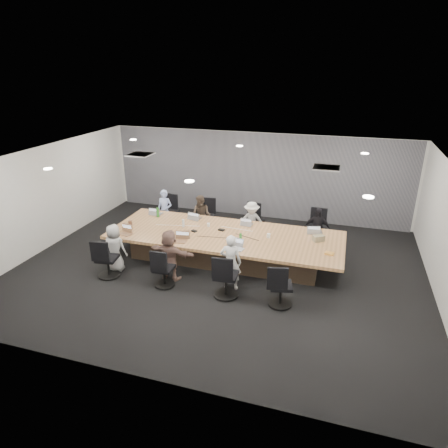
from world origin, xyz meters
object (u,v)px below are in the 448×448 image
(chair_3, at_px, (317,230))
(mug_brown, at_px, (130,223))
(chair_1, at_px, (206,218))
(snack_packet, at_px, (329,253))
(chair_2, at_px, (254,224))
(person_4, at_px, (115,248))
(bottle_green_right, at_px, (241,238))
(chair_4, at_px, (108,261))
(laptop_0, at_px, (157,214))
(canvas_bag, at_px, (318,238))
(laptop_2, at_px, (247,224))
(laptop_6, at_px, (237,249))
(laptop_5, at_px, (179,241))
(person_1, at_px, (201,216))
(person_5, at_px, (170,255))
(chair_6, at_px, (226,279))
(stapler, at_px, (230,243))
(laptop_4, at_px, (126,234))
(chair_5, at_px, (164,271))
(person_2, at_px, (251,222))
(chair_7, at_px, (281,289))
(person_0, at_px, (165,211))
(bottle_green_left, at_px, (158,212))
(conference_table, at_px, (225,246))
(person_6, at_px, (231,262))
(laptop_3, at_px, (315,232))
(person_3, at_px, (317,229))
(chair_0, at_px, (170,214))
(laptop_1, at_px, (195,218))
(bottle_clear, at_px, (183,223))

(chair_3, height_order, mug_brown, mug_brown)
(chair_1, xyz_separation_m, snack_packet, (3.81, -2.13, 0.36))
(chair_2, relative_size, person_4, 0.67)
(bottle_green_right, bearing_deg, chair_2, 93.86)
(chair_4, relative_size, laptop_0, 2.49)
(canvas_bag, bearing_deg, laptop_2, 164.54)
(chair_1, bearing_deg, laptop_6, 115.26)
(chair_4, bearing_deg, laptop_5, 22.61)
(person_1, bearing_deg, person_5, -81.96)
(chair_6, relative_size, laptop_5, 2.41)
(stapler, bearing_deg, laptop_4, 177.14)
(chair_3, distance_m, chair_5, 4.65)
(person_2, bearing_deg, chair_5, -125.43)
(chair_2, xyz_separation_m, person_1, (-1.53, -0.35, 0.21))
(chair_7, relative_size, person_4, 0.66)
(person_0, bearing_deg, person_5, -63.17)
(person_1, bearing_deg, bottle_green_left, -140.48)
(chair_4, height_order, bottle_green_right, bottle_green_right)
(conference_table, distance_m, laptop_0, 2.51)
(chair_7, xyz_separation_m, person_6, (-1.21, 0.35, 0.27))
(conference_table, height_order, laptop_3, laptop_3)
(person_3, bearing_deg, chair_0, 172.35)
(laptop_1, xyz_separation_m, stapler, (1.47, -1.38, 0.02))
(chair_1, bearing_deg, person_0, 7.36)
(person_5, bearing_deg, chair_4, 20.77)
(person_3, bearing_deg, chair_6, -121.97)
(chair_2, xyz_separation_m, bottle_green_left, (-2.58, -1.10, 0.47))
(chair_2, bearing_deg, laptop_3, 169.35)
(laptop_1, bearing_deg, bottle_green_right, 154.33)
(chair_0, distance_m, laptop_4, 2.52)
(person_1, bearing_deg, person_0, -176.29)
(person_2, distance_m, laptop_3, 1.93)
(laptop_1, xyz_separation_m, person_2, (1.53, 0.55, -0.15))
(person_0, bearing_deg, canvas_bag, -13.66)
(laptop_2, bearing_deg, person_0, -7.71)
(person_6, relative_size, canvas_bag, 4.93)
(person_4, xyz_separation_m, bottle_green_left, (0.24, 1.95, 0.27))
(chair_3, xyz_separation_m, person_3, (0.00, -0.35, 0.18))
(chair_3, height_order, laptop_2, chair_3)
(person_5, distance_m, bottle_clear, 1.50)
(conference_table, height_order, chair_0, chair_0)
(person_6, bearing_deg, laptop_6, -96.21)
(laptop_1, bearing_deg, chair_0, -27.23)
(person_2, height_order, laptop_2, person_2)
(chair_2, relative_size, chair_3, 0.95)
(person_0, bearing_deg, bottle_green_left, -79.50)
(chair_5, xyz_separation_m, snack_packet, (3.60, 1.27, 0.39))
(laptop_0, bearing_deg, laptop_2, -178.98)
(chair_4, relative_size, bottle_green_right, 3.47)
(laptop_5, xyz_separation_m, bottle_green_right, (1.47, 0.41, 0.11))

